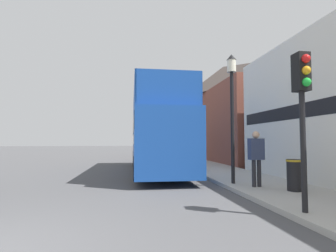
{
  "coord_description": "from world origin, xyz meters",
  "views": [
    {
      "loc": [
        2.41,
        -3.89,
        1.66
      ],
      "look_at": [
        4.55,
        9.67,
        2.46
      ],
      "focal_mm": 28.0,
      "sensor_mm": 36.0,
      "label": 1
    }
  ],
  "objects_px": {
    "lamp_post_second": "(185,115)",
    "lamp_post_third": "(167,125)",
    "tour_bus": "(156,137)",
    "traffic_signal": "(302,94)",
    "lamp_post_nearest": "(232,94)",
    "litter_bin": "(294,174)",
    "pedestrian_second": "(256,153)",
    "parked_car_ahead_of_bus": "(154,153)"
  },
  "relations": [
    {
      "from": "traffic_signal",
      "to": "litter_bin",
      "type": "bearing_deg",
      "value": 59.84
    },
    {
      "from": "tour_bus",
      "to": "lamp_post_second",
      "type": "relative_size",
      "value": 2.23
    },
    {
      "from": "pedestrian_second",
      "to": "lamp_post_nearest",
      "type": "distance_m",
      "value": 2.35
    },
    {
      "from": "parked_car_ahead_of_bus",
      "to": "litter_bin",
      "type": "distance_m",
      "value": 15.48
    },
    {
      "from": "parked_car_ahead_of_bus",
      "to": "litter_bin",
      "type": "relative_size",
      "value": 4.52
    },
    {
      "from": "parked_car_ahead_of_bus",
      "to": "lamp_post_second",
      "type": "bearing_deg",
      "value": -73.61
    },
    {
      "from": "lamp_post_second",
      "to": "lamp_post_third",
      "type": "relative_size",
      "value": 1.05
    },
    {
      "from": "tour_bus",
      "to": "lamp_post_third",
      "type": "xyz_separation_m",
      "value": [
        2.27,
        11.2,
        1.38
      ]
    },
    {
      "from": "tour_bus",
      "to": "litter_bin",
      "type": "height_order",
      "value": "tour_bus"
    },
    {
      "from": "lamp_post_nearest",
      "to": "traffic_signal",
      "type": "bearing_deg",
      "value": -90.49
    },
    {
      "from": "lamp_post_third",
      "to": "pedestrian_second",
      "type": "bearing_deg",
      "value": -88.6
    },
    {
      "from": "traffic_signal",
      "to": "lamp_post_third",
      "type": "xyz_separation_m",
      "value": [
        0.1,
        20.45,
        0.6
      ]
    },
    {
      "from": "tour_bus",
      "to": "lamp_post_second",
      "type": "distance_m",
      "value": 4.05
    },
    {
      "from": "lamp_post_third",
      "to": "litter_bin",
      "type": "xyz_separation_m",
      "value": [
        1.22,
        -18.17,
        -2.63
      ]
    },
    {
      "from": "tour_bus",
      "to": "parked_car_ahead_of_bus",
      "type": "relative_size",
      "value": 2.45
    },
    {
      "from": "traffic_signal",
      "to": "lamp_post_third",
      "type": "distance_m",
      "value": 20.46
    },
    {
      "from": "litter_bin",
      "to": "traffic_signal",
      "type": "bearing_deg",
      "value": -120.16
    },
    {
      "from": "lamp_post_second",
      "to": "lamp_post_third",
      "type": "xyz_separation_m",
      "value": [
        -0.05,
        8.25,
        -0.15
      ]
    },
    {
      "from": "lamp_post_nearest",
      "to": "lamp_post_second",
      "type": "relative_size",
      "value": 0.99
    },
    {
      "from": "lamp_post_third",
      "to": "litter_bin",
      "type": "relative_size",
      "value": 4.71
    },
    {
      "from": "pedestrian_second",
      "to": "litter_bin",
      "type": "bearing_deg",
      "value": -47.44
    },
    {
      "from": "parked_car_ahead_of_bus",
      "to": "litter_bin",
      "type": "height_order",
      "value": "parked_car_ahead_of_bus"
    },
    {
      "from": "parked_car_ahead_of_bus",
      "to": "lamp_post_nearest",
      "type": "distance_m",
      "value": 13.92
    },
    {
      "from": "pedestrian_second",
      "to": "lamp_post_third",
      "type": "height_order",
      "value": "lamp_post_third"
    },
    {
      "from": "tour_bus",
      "to": "pedestrian_second",
      "type": "bearing_deg",
      "value": -65.05
    },
    {
      "from": "lamp_post_nearest",
      "to": "lamp_post_second",
      "type": "xyz_separation_m",
      "value": [
        0.12,
        8.25,
        0.02
      ]
    },
    {
      "from": "parked_car_ahead_of_bus",
      "to": "litter_bin",
      "type": "xyz_separation_m",
      "value": [
        2.8,
        -15.23,
        -0.03
      ]
    },
    {
      "from": "pedestrian_second",
      "to": "litter_bin",
      "type": "distance_m",
      "value": 1.32
    },
    {
      "from": "parked_car_ahead_of_bus",
      "to": "traffic_signal",
      "type": "relative_size",
      "value": 1.26
    },
    {
      "from": "tour_bus",
      "to": "traffic_signal",
      "type": "xyz_separation_m",
      "value": [
        2.17,
        -9.24,
        0.78
      ]
    },
    {
      "from": "traffic_signal",
      "to": "litter_bin",
      "type": "xyz_separation_m",
      "value": [
        1.32,
        2.28,
        -2.03
      ]
    },
    {
      "from": "tour_bus",
      "to": "lamp_post_second",
      "type": "bearing_deg",
      "value": 52.89
    },
    {
      "from": "lamp_post_nearest",
      "to": "litter_bin",
      "type": "xyz_separation_m",
      "value": [
        1.29,
        -1.66,
        -2.76
      ]
    },
    {
      "from": "lamp_post_second",
      "to": "lamp_post_third",
      "type": "bearing_deg",
      "value": 90.32
    },
    {
      "from": "lamp_post_nearest",
      "to": "lamp_post_second",
      "type": "distance_m",
      "value": 8.26
    },
    {
      "from": "pedestrian_second",
      "to": "traffic_signal",
      "type": "height_order",
      "value": "traffic_signal"
    },
    {
      "from": "parked_car_ahead_of_bus",
      "to": "pedestrian_second",
      "type": "xyz_separation_m",
      "value": [
        2.01,
        -14.36,
        0.58
      ]
    },
    {
      "from": "parked_car_ahead_of_bus",
      "to": "pedestrian_second",
      "type": "distance_m",
      "value": 14.52
    },
    {
      "from": "traffic_signal",
      "to": "litter_bin",
      "type": "relative_size",
      "value": 3.59
    },
    {
      "from": "lamp_post_third",
      "to": "lamp_post_nearest",
      "type": "bearing_deg",
      "value": -90.24
    },
    {
      "from": "parked_car_ahead_of_bus",
      "to": "lamp_post_nearest",
      "type": "height_order",
      "value": "lamp_post_nearest"
    },
    {
      "from": "parked_car_ahead_of_bus",
      "to": "lamp_post_third",
      "type": "distance_m",
      "value": 4.23
    }
  ]
}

